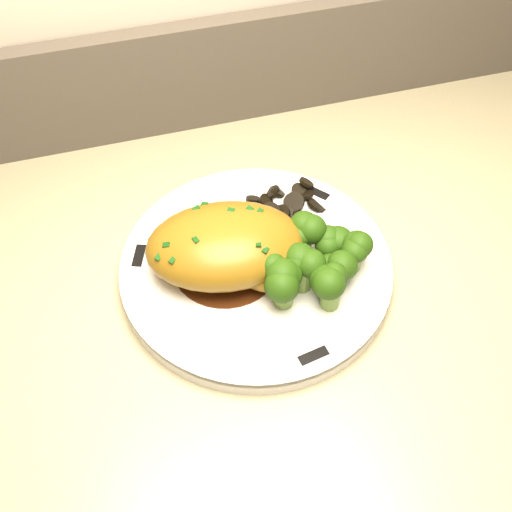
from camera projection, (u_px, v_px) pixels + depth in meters
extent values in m
cylinder|color=silver|center=(256.00, 269.00, 0.58)|extent=(0.27, 0.27, 0.02)
cube|color=black|center=(317.00, 193.00, 0.62)|extent=(0.02, 0.02, 0.00)
cube|color=black|center=(139.00, 256.00, 0.57)|extent=(0.02, 0.03, 0.00)
cube|color=black|center=(313.00, 356.00, 0.51)|extent=(0.03, 0.01, 0.00)
cylinder|color=#3E1B0B|center=(226.00, 264.00, 0.57)|extent=(0.10, 0.10, 0.00)
ellipsoid|color=#926819|center=(225.00, 245.00, 0.55)|extent=(0.15, 0.11, 0.05)
ellipsoid|color=#926819|center=(274.00, 268.00, 0.54)|extent=(0.07, 0.06, 0.03)
cube|color=#103C0C|center=(174.00, 230.00, 0.53)|extent=(0.01, 0.00, 0.00)
cube|color=#103C0C|center=(194.00, 225.00, 0.53)|extent=(0.01, 0.00, 0.00)
cube|color=#103C0C|center=(213.00, 222.00, 0.53)|extent=(0.01, 0.00, 0.00)
cube|color=#103C0C|center=(233.00, 220.00, 0.53)|extent=(0.01, 0.00, 0.00)
cube|color=#103C0C|center=(252.00, 219.00, 0.53)|extent=(0.01, 0.00, 0.00)
cube|color=#103C0C|center=(272.00, 220.00, 0.54)|extent=(0.01, 0.00, 0.00)
cylinder|color=black|center=(306.00, 203.00, 0.61)|extent=(0.01, 0.01, 0.01)
cylinder|color=black|center=(303.00, 198.00, 0.61)|extent=(0.02, 0.02, 0.01)
cylinder|color=black|center=(299.00, 193.00, 0.61)|extent=(0.02, 0.02, 0.01)
cylinder|color=black|center=(292.00, 195.00, 0.62)|extent=(0.02, 0.02, 0.01)
cylinder|color=black|center=(285.00, 192.00, 0.62)|extent=(0.02, 0.02, 0.01)
cylinder|color=black|center=(277.00, 191.00, 0.62)|extent=(0.02, 0.01, 0.01)
cylinder|color=black|center=(269.00, 196.00, 0.62)|extent=(0.02, 0.02, 0.01)
cylinder|color=black|center=(262.00, 197.00, 0.61)|extent=(0.02, 0.02, 0.00)
cylinder|color=black|center=(256.00, 199.00, 0.61)|extent=(0.02, 0.02, 0.01)
cylinder|color=black|center=(252.00, 206.00, 0.61)|extent=(0.02, 0.02, 0.01)
cylinder|color=black|center=(250.00, 209.00, 0.61)|extent=(0.02, 0.02, 0.01)
cylinder|color=black|center=(250.00, 211.00, 0.60)|extent=(0.02, 0.02, 0.01)
cylinder|color=black|center=(253.00, 218.00, 0.60)|extent=(0.02, 0.02, 0.01)
cylinder|color=black|center=(258.00, 219.00, 0.60)|extent=(0.02, 0.02, 0.01)
cylinder|color=black|center=(264.00, 219.00, 0.59)|extent=(0.02, 0.03, 0.01)
cylinder|color=black|center=(272.00, 224.00, 0.60)|extent=(0.02, 0.03, 0.01)
cylinder|color=black|center=(280.00, 221.00, 0.59)|extent=(0.02, 0.02, 0.01)
cylinder|color=black|center=(288.00, 218.00, 0.59)|extent=(0.02, 0.02, 0.01)
cylinder|color=black|center=(295.00, 219.00, 0.60)|extent=(0.03, 0.03, 0.01)
cylinder|color=black|center=(301.00, 213.00, 0.60)|extent=(0.03, 0.03, 0.01)
cylinder|color=black|center=(305.00, 207.00, 0.60)|extent=(0.03, 0.03, 0.02)
cylinder|color=black|center=(307.00, 207.00, 0.61)|extent=(0.03, 0.03, 0.01)
cylinder|color=olive|center=(279.00, 257.00, 0.56)|extent=(0.02, 0.02, 0.02)
sphere|color=black|center=(279.00, 246.00, 0.55)|extent=(0.02, 0.02, 0.02)
cylinder|color=olive|center=(302.00, 244.00, 0.57)|extent=(0.02, 0.02, 0.02)
sphere|color=black|center=(303.00, 234.00, 0.56)|extent=(0.02, 0.02, 0.02)
cylinder|color=olive|center=(333.00, 249.00, 0.57)|extent=(0.02, 0.02, 0.02)
sphere|color=black|center=(334.00, 238.00, 0.55)|extent=(0.02, 0.02, 0.02)
cylinder|color=olive|center=(302.00, 279.00, 0.54)|extent=(0.02, 0.02, 0.02)
sphere|color=black|center=(303.00, 269.00, 0.53)|extent=(0.02, 0.02, 0.02)
cylinder|color=olive|center=(335.00, 275.00, 0.55)|extent=(0.02, 0.02, 0.02)
sphere|color=black|center=(337.00, 265.00, 0.54)|extent=(0.02, 0.02, 0.02)
cylinder|color=olive|center=(352.00, 260.00, 0.56)|extent=(0.02, 0.02, 0.02)
sphere|color=black|center=(354.00, 249.00, 0.55)|extent=(0.02, 0.02, 0.02)
cylinder|color=olive|center=(284.00, 296.00, 0.53)|extent=(0.02, 0.02, 0.02)
sphere|color=black|center=(284.00, 285.00, 0.52)|extent=(0.02, 0.02, 0.02)
cylinder|color=olive|center=(330.00, 297.00, 0.53)|extent=(0.02, 0.02, 0.02)
sphere|color=black|center=(332.00, 287.00, 0.52)|extent=(0.02, 0.02, 0.02)
cylinder|color=olive|center=(266.00, 275.00, 0.55)|extent=(0.02, 0.02, 0.02)
sphere|color=black|center=(266.00, 265.00, 0.54)|extent=(0.02, 0.02, 0.02)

